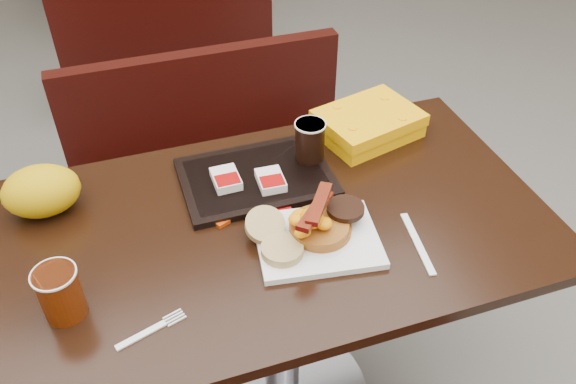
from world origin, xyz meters
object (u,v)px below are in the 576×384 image
object	(u,v)px
platter	(317,240)
clamshell	(368,124)
bench_near_n	(219,172)
bench_far_s	(163,30)
paper_bag	(41,191)
knife	(418,243)
fork	(141,335)
table_near	(281,324)
pancake_stack	(321,226)
coffee_cup_near	(60,293)
hashbrown_sleeve_left	(226,179)
tray	(256,178)
coffee_cup_far	(310,141)
hashbrown_sleeve_right	(271,180)

from	to	relation	value
platter	clamshell	distance (m)	0.43
bench_near_n	platter	xyz separation A→B (m)	(0.05, -0.79, 0.40)
bench_far_s	paper_bag	bearing A→B (deg)	-106.07
bench_near_n	clamshell	bearing A→B (deg)	-54.63
knife	clamshell	distance (m)	0.42
bench_far_s	platter	distance (m)	2.03
fork	knife	size ratio (longest dim) A/B	0.74
fork	table_near	bearing A→B (deg)	15.00
knife	clamshell	size ratio (longest dim) A/B	0.74
knife	table_near	bearing A→B (deg)	-114.11
pancake_stack	coffee_cup_near	world-z (taller)	coffee_cup_near
hashbrown_sleeve_left	pancake_stack	bearing A→B (deg)	-56.48
pancake_stack	platter	bearing A→B (deg)	-127.71
fork	bench_far_s	bearing A→B (deg)	63.50
platter	tray	xyz separation A→B (m)	(-0.07, 0.25, 0.00)
coffee_cup_near	tray	distance (m)	0.53
pancake_stack	coffee_cup_far	world-z (taller)	coffee_cup_far
bench_near_n	coffee_cup_near	xyz separation A→B (m)	(-0.46, -0.81, 0.44)
bench_near_n	tray	bearing A→B (deg)	-91.14
bench_near_n	paper_bag	world-z (taller)	paper_bag
platter	coffee_cup_far	bearing A→B (deg)	81.74
coffee_cup_near	clamshell	distance (m)	0.86
coffee_cup_near	tray	size ratio (longest dim) A/B	0.31
paper_bag	platter	bearing A→B (deg)	-28.14
table_near	tray	xyz separation A→B (m)	(-0.01, 0.15, 0.38)
knife	coffee_cup_far	world-z (taller)	coffee_cup_far
bench_near_n	bench_far_s	world-z (taller)	same
hashbrown_sleeve_right	paper_bag	world-z (taller)	paper_bag
bench_near_n	pancake_stack	bearing A→B (deg)	-85.03
table_near	coffee_cup_near	bearing A→B (deg)	-166.19
tray	coffee_cup_far	size ratio (longest dim) A/B	3.60
table_near	bench_far_s	xyz separation A→B (m)	(0.00, 1.90, -0.02)
clamshell	hashbrown_sleeve_left	bearing A→B (deg)	179.23
hashbrown_sleeve_left	knife	bearing A→B (deg)	-43.23
pancake_stack	knife	bearing A→B (deg)	-25.02
bench_near_n	hashbrown_sleeve_right	world-z (taller)	hashbrown_sleeve_right
bench_far_s	clamshell	size ratio (longest dim) A/B	3.99
coffee_cup_far	bench_far_s	bearing A→B (deg)	94.50
bench_far_s	coffee_cup_far	xyz separation A→B (m)	(0.14, -1.72, 0.46)
platter	hashbrown_sleeve_left	world-z (taller)	hashbrown_sleeve_left
pancake_stack	coffee_cup_far	bearing A→B (deg)	75.09
hashbrown_sleeve_left	coffee_cup_near	bearing A→B (deg)	-146.27
bench_far_s	coffee_cup_far	bearing A→B (deg)	-85.50
bench_near_n	hashbrown_sleeve_left	distance (m)	0.70
platter	fork	world-z (taller)	platter
coffee_cup_near	hashbrown_sleeve_right	world-z (taller)	coffee_cup_near
coffee_cup_near	fork	xyz separation A→B (m)	(0.13, -0.10, -0.05)
paper_bag	tray	bearing A→B (deg)	-5.47
knife	paper_bag	size ratio (longest dim) A/B	1.09
tray	clamshell	distance (m)	0.35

